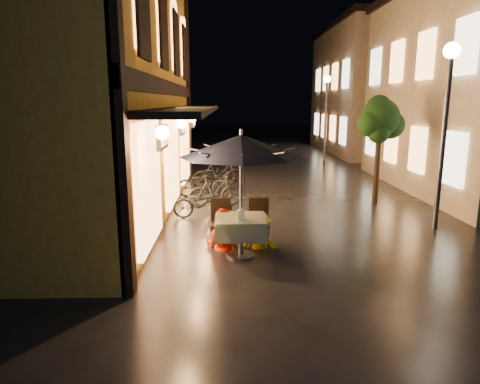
{
  "coord_description": "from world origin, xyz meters",
  "views": [
    {
      "loc": [
        -1.91,
        -7.65,
        2.95
      ],
      "look_at": [
        -1.67,
        0.87,
        1.15
      ],
      "focal_mm": 32.0,
      "sensor_mm": 36.0,
      "label": 1
    }
  ],
  "objects_px": {
    "cafe_table": "(241,227)",
    "table_lantern": "(241,213)",
    "streetlamp_near": "(447,103)",
    "bicycle_0": "(203,203)",
    "person_yellow": "(259,213)",
    "person_orange": "(223,209)",
    "patio_umbrella": "(241,146)"
  },
  "relations": [
    {
      "from": "streetlamp_near",
      "to": "bicycle_0",
      "type": "bearing_deg",
      "value": 169.23
    },
    {
      "from": "patio_umbrella",
      "to": "person_yellow",
      "type": "height_order",
      "value": "patio_umbrella"
    },
    {
      "from": "streetlamp_near",
      "to": "person_orange",
      "type": "bearing_deg",
      "value": -166.62
    },
    {
      "from": "cafe_table",
      "to": "patio_umbrella",
      "type": "relative_size",
      "value": 0.4
    },
    {
      "from": "patio_umbrella",
      "to": "bicycle_0",
      "type": "bearing_deg",
      "value": 107.89
    },
    {
      "from": "person_yellow",
      "to": "bicycle_0",
      "type": "xyz_separation_m",
      "value": [
        -1.29,
        2.28,
        -0.33
      ]
    },
    {
      "from": "patio_umbrella",
      "to": "table_lantern",
      "type": "bearing_deg",
      "value": -90.0
    },
    {
      "from": "patio_umbrella",
      "to": "table_lantern",
      "type": "distance_m",
      "value": 1.25
    },
    {
      "from": "cafe_table",
      "to": "person_yellow",
      "type": "xyz_separation_m",
      "value": [
        0.39,
        0.51,
        0.15
      ]
    },
    {
      "from": "cafe_table",
      "to": "patio_umbrella",
      "type": "xyz_separation_m",
      "value": [
        0.0,
        0.0,
        1.56
      ]
    },
    {
      "from": "person_orange",
      "to": "streetlamp_near",
      "type": "bearing_deg",
      "value": -147.94
    },
    {
      "from": "person_yellow",
      "to": "bicycle_0",
      "type": "bearing_deg",
      "value": -57.31
    },
    {
      "from": "streetlamp_near",
      "to": "table_lantern",
      "type": "distance_m",
      "value": 5.44
    },
    {
      "from": "streetlamp_near",
      "to": "person_yellow",
      "type": "xyz_separation_m",
      "value": [
        -4.28,
        -1.22,
        -2.18
      ]
    },
    {
      "from": "streetlamp_near",
      "to": "bicycle_0",
      "type": "distance_m",
      "value": 6.21
    },
    {
      "from": "cafe_table",
      "to": "person_yellow",
      "type": "height_order",
      "value": "person_yellow"
    },
    {
      "from": "person_yellow",
      "to": "person_orange",
      "type": "bearing_deg",
      "value": 1.39
    },
    {
      "from": "cafe_table",
      "to": "table_lantern",
      "type": "distance_m",
      "value": 0.39
    },
    {
      "from": "person_orange",
      "to": "cafe_table",
      "type": "bearing_deg",
      "value": 142.35
    },
    {
      "from": "cafe_table",
      "to": "bicycle_0",
      "type": "relative_size",
      "value": 0.65
    },
    {
      "from": "bicycle_0",
      "to": "cafe_table",
      "type": "bearing_deg",
      "value": -159.72
    },
    {
      "from": "streetlamp_near",
      "to": "table_lantern",
      "type": "height_order",
      "value": "streetlamp_near"
    },
    {
      "from": "patio_umbrella",
      "to": "person_orange",
      "type": "relative_size",
      "value": 1.52
    },
    {
      "from": "streetlamp_near",
      "to": "table_lantern",
      "type": "relative_size",
      "value": 16.92
    },
    {
      "from": "patio_umbrella",
      "to": "person_orange",
      "type": "height_order",
      "value": "patio_umbrella"
    },
    {
      "from": "person_yellow",
      "to": "bicycle_0",
      "type": "distance_m",
      "value": 2.64
    },
    {
      "from": "streetlamp_near",
      "to": "person_orange",
      "type": "relative_size",
      "value": 2.61
    },
    {
      "from": "cafe_table",
      "to": "person_orange",
      "type": "bearing_deg",
      "value": 123.67
    },
    {
      "from": "streetlamp_near",
      "to": "bicycle_0",
      "type": "xyz_separation_m",
      "value": [
        -5.57,
        1.06,
        -2.51
      ]
    },
    {
      "from": "table_lantern",
      "to": "person_yellow",
      "type": "relative_size",
      "value": 0.17
    },
    {
      "from": "cafe_table",
      "to": "person_orange",
      "type": "distance_m",
      "value": 0.68
    },
    {
      "from": "cafe_table",
      "to": "table_lantern",
      "type": "xyz_separation_m",
      "value": [
        0.0,
        -0.21,
        0.33
      ]
    }
  ]
}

